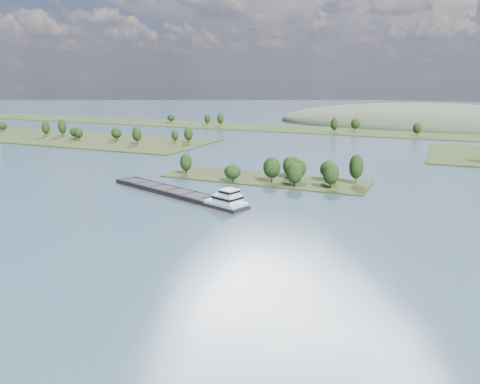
% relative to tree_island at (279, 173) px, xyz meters
% --- Properties ---
extents(ground, '(1800.00, 1800.00, 0.00)m').
position_rel_tree_island_xyz_m(ground, '(-8.19, -59.36, -3.95)').
color(ground, '#34495B').
rests_on(ground, ground).
extents(tree_island, '(100.00, 33.74, 15.04)m').
position_rel_tree_island_xyz_m(tree_island, '(0.00, 0.00, 0.00)').
color(tree_island, '#273317').
rests_on(tree_island, ground).
extents(left_bank, '(300.00, 80.00, 16.10)m').
position_rel_tree_island_xyz_m(left_bank, '(-236.89, 80.80, -2.98)').
color(left_bank, '#273317').
rests_on(left_bank, ground).
extents(back_shoreline, '(900.00, 60.00, 14.60)m').
position_rel_tree_island_xyz_m(back_shoreline, '(1.74, 220.42, -3.28)').
color(back_shoreline, '#273317').
rests_on(back_shoreline, ground).
extents(hill_west, '(320.00, 160.00, 44.00)m').
position_rel_tree_island_xyz_m(hill_west, '(51.81, 320.64, -3.95)').
color(hill_west, '#404D35').
rests_on(hill_west, ground).
extents(cargo_barge, '(75.82, 33.43, 10.42)m').
position_rel_tree_island_xyz_m(cargo_barge, '(-26.53, -44.49, -2.64)').
color(cargo_barge, black).
rests_on(cargo_barge, ground).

